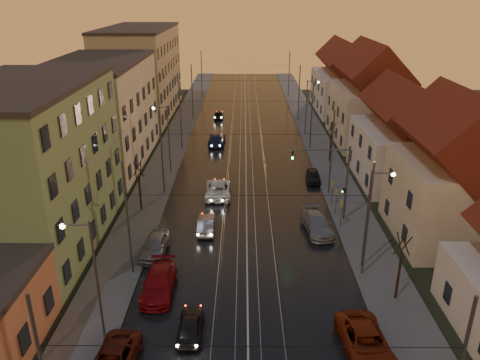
{
  "coord_description": "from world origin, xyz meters",
  "views": [
    {
      "loc": [
        -0.31,
        -20.9,
        19.79
      ],
      "look_at": [
        -0.65,
        22.11,
        2.33
      ],
      "focal_mm": 35.0,
      "sensor_mm": 36.0,
      "label": 1
    }
  ],
  "objects_px": {
    "street_lamp_2": "(166,133)",
    "street_lamp_3": "(309,102)",
    "street_lamp_0": "(90,270)",
    "traffic_light_mast": "(336,174)",
    "parked_right_2": "(313,176)",
    "street_lamp_1": "(372,210)",
    "driving_car_1": "(206,224)",
    "driving_car_2": "(218,189)",
    "parked_left_3": "(155,245)",
    "driving_car_3": "(217,139)",
    "parked_left_2": "(159,283)",
    "driving_car_4": "(219,115)",
    "parked_right_1": "(317,224)",
    "driving_car_0": "(190,326)",
    "parked_right_0": "(366,343)"
  },
  "relations": [
    {
      "from": "street_lamp_0",
      "to": "parked_right_0",
      "type": "distance_m",
      "value": 16.53
    },
    {
      "from": "traffic_light_mast",
      "to": "parked_left_3",
      "type": "xyz_separation_m",
      "value": [
        -15.44,
        -6.11,
        -3.82
      ]
    },
    {
      "from": "street_lamp_0",
      "to": "street_lamp_2",
      "type": "distance_m",
      "value": 28.0
    },
    {
      "from": "driving_car_2",
      "to": "driving_car_3",
      "type": "distance_m",
      "value": 17.41
    },
    {
      "from": "driving_car_0",
      "to": "driving_car_3",
      "type": "distance_m",
      "value": 38.53
    },
    {
      "from": "street_lamp_1",
      "to": "parked_left_3",
      "type": "height_order",
      "value": "street_lamp_1"
    },
    {
      "from": "driving_car_0",
      "to": "driving_car_4",
      "type": "xyz_separation_m",
      "value": [
        -0.9,
        52.7,
        0.0
      ]
    },
    {
      "from": "driving_car_2",
      "to": "driving_car_0",
      "type": "bearing_deg",
      "value": 86.58
    },
    {
      "from": "street_lamp_2",
      "to": "street_lamp_3",
      "type": "xyz_separation_m",
      "value": [
        18.21,
        16.0,
        0.0
      ]
    },
    {
      "from": "driving_car_3",
      "to": "street_lamp_1",
      "type": "bearing_deg",
      "value": 114.31
    },
    {
      "from": "driving_car_1",
      "to": "parked_right_2",
      "type": "bearing_deg",
      "value": -135.22
    },
    {
      "from": "street_lamp_0",
      "to": "parked_left_3",
      "type": "xyz_separation_m",
      "value": [
        1.66,
        9.88,
        -4.1
      ]
    },
    {
      "from": "driving_car_4",
      "to": "street_lamp_1",
      "type": "bearing_deg",
      "value": 104.91
    },
    {
      "from": "street_lamp_1",
      "to": "parked_left_3",
      "type": "relative_size",
      "value": 1.74
    },
    {
      "from": "driving_car_0",
      "to": "parked_right_2",
      "type": "bearing_deg",
      "value": -113.91
    },
    {
      "from": "street_lamp_3",
      "to": "driving_car_3",
      "type": "relative_size",
      "value": 1.48
    },
    {
      "from": "street_lamp_1",
      "to": "driving_car_2",
      "type": "relative_size",
      "value": 1.45
    },
    {
      "from": "traffic_light_mast",
      "to": "parked_right_2",
      "type": "bearing_deg",
      "value": 93.24
    },
    {
      "from": "street_lamp_2",
      "to": "parked_right_1",
      "type": "distance_m",
      "value": 21.28
    },
    {
      "from": "driving_car_3",
      "to": "driving_car_4",
      "type": "relative_size",
      "value": 1.43
    },
    {
      "from": "traffic_light_mast",
      "to": "parked_right_1",
      "type": "relative_size",
      "value": 1.39
    },
    {
      "from": "parked_right_1",
      "to": "parked_right_2",
      "type": "height_order",
      "value": "parked_right_1"
    },
    {
      "from": "street_lamp_0",
      "to": "street_lamp_3",
      "type": "distance_m",
      "value": 47.62
    },
    {
      "from": "street_lamp_0",
      "to": "driving_car_2",
      "type": "bearing_deg",
      "value": 73.98
    },
    {
      "from": "street_lamp_1",
      "to": "street_lamp_0",
      "type": "bearing_deg",
      "value": -156.28
    },
    {
      "from": "street_lamp_2",
      "to": "parked_right_1",
      "type": "relative_size",
      "value": 1.54
    },
    {
      "from": "street_lamp_2",
      "to": "driving_car_1",
      "type": "height_order",
      "value": "street_lamp_2"
    },
    {
      "from": "street_lamp_0",
      "to": "traffic_light_mast",
      "type": "height_order",
      "value": "street_lamp_0"
    },
    {
      "from": "parked_left_2",
      "to": "driving_car_1",
      "type": "bearing_deg",
      "value": 73.1
    },
    {
      "from": "driving_car_4",
      "to": "parked_left_2",
      "type": "xyz_separation_m",
      "value": [
        -1.78,
        -48.36,
        0.12
      ]
    },
    {
      "from": "driving_car_0",
      "to": "parked_right_2",
      "type": "height_order",
      "value": "driving_car_0"
    },
    {
      "from": "driving_car_3",
      "to": "parked_left_2",
      "type": "bearing_deg",
      "value": 87.58
    },
    {
      "from": "street_lamp_2",
      "to": "driving_car_2",
      "type": "distance_m",
      "value": 9.85
    },
    {
      "from": "driving_car_0",
      "to": "street_lamp_1",
      "type": "bearing_deg",
      "value": -149.15
    },
    {
      "from": "parked_left_2",
      "to": "parked_left_3",
      "type": "bearing_deg",
      "value": 102.41
    },
    {
      "from": "driving_car_2",
      "to": "driving_car_3",
      "type": "height_order",
      "value": "driving_car_3"
    },
    {
      "from": "street_lamp_1",
      "to": "driving_car_0",
      "type": "distance_m",
      "value": 15.38
    },
    {
      "from": "traffic_light_mast",
      "to": "driving_car_0",
      "type": "bearing_deg",
      "value": -126.48
    },
    {
      "from": "driving_car_4",
      "to": "parked_right_0",
      "type": "relative_size",
      "value": 0.68
    },
    {
      "from": "street_lamp_2",
      "to": "parked_right_2",
      "type": "bearing_deg",
      "value": -8.66
    },
    {
      "from": "street_lamp_3",
      "to": "driving_car_0",
      "type": "bearing_deg",
      "value": -106.19
    },
    {
      "from": "street_lamp_0",
      "to": "parked_left_3",
      "type": "distance_m",
      "value": 10.83
    },
    {
      "from": "driving_car_0",
      "to": "parked_left_3",
      "type": "bearing_deg",
      "value": -68.01
    },
    {
      "from": "parked_right_2",
      "to": "street_lamp_1",
      "type": "bearing_deg",
      "value": -81.52
    },
    {
      "from": "parked_right_2",
      "to": "driving_car_4",
      "type": "bearing_deg",
      "value": 116.45
    },
    {
      "from": "driving_car_3",
      "to": "parked_right_2",
      "type": "distance_m",
      "value": 17.65
    },
    {
      "from": "parked_right_1",
      "to": "driving_car_1",
      "type": "bearing_deg",
      "value": 173.36
    },
    {
      "from": "parked_left_2",
      "to": "parked_right_2",
      "type": "relative_size",
      "value": 1.4
    },
    {
      "from": "traffic_light_mast",
      "to": "driving_car_3",
      "type": "relative_size",
      "value": 1.33
    },
    {
      "from": "driving_car_4",
      "to": "street_lamp_3",
      "type": "bearing_deg",
      "value": 144.38
    }
  ]
}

